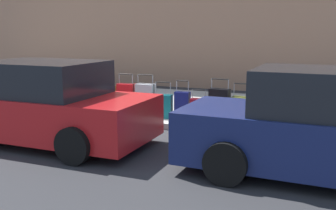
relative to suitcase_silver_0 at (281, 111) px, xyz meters
name	(u,v)px	position (x,y,z in m)	size (l,w,h in m)	color
ground_plane	(126,126)	(3.40, 0.64, -0.51)	(40.00, 40.00, 0.00)	#28282B
sidewalk_curb	(167,105)	(3.40, -1.86, -0.44)	(18.00, 5.00, 0.14)	#9E9B93
suitcase_silver_0	(281,111)	(0.00, 0.00, 0.00)	(0.35, 0.24, 1.03)	#9EA0A8
suitcase_red_1	(261,113)	(0.41, 0.04, -0.07)	(0.35, 0.21, 0.65)	red
suitcase_olive_2	(241,110)	(0.85, 0.01, -0.06)	(0.43, 0.29, 0.92)	#59601E
suitcase_black_3	(219,105)	(1.34, 0.01, 0.02)	(0.47, 0.27, 1.00)	black
suitcase_maroon_4	(199,110)	(1.82, 0.05, -0.11)	(0.38, 0.21, 0.73)	maroon
suitcase_navy_5	(182,105)	(2.25, -0.02, -0.04)	(0.36, 0.19, 0.92)	navy
suitcase_teal_6	(163,106)	(2.70, 0.08, -0.08)	(0.44, 0.26, 0.87)	#0F606B
suitcase_silver_7	(146,100)	(3.20, 0.00, 0.03)	(0.46, 0.25, 1.02)	#9EA0A8
suitcase_red_8	(126,99)	(3.70, 0.06, 0.02)	(0.43, 0.22, 1.02)	red
suitcase_olive_9	(110,99)	(4.19, 0.03, -0.02)	(0.46, 0.25, 0.75)	#59601E
suitcase_black_10	(92,97)	(4.72, 0.00, 0.01)	(0.50, 0.22, 0.98)	black
suitcase_maroon_11	(77,95)	(5.24, -0.06, 0.02)	(0.43, 0.21, 0.83)	maroon
fire_hydrant	(53,92)	(5.98, 0.01, 0.05)	(0.39, 0.21, 0.80)	#99999E
bollard_post	(33,92)	(6.52, 0.16, 0.03)	(0.13, 0.13, 0.80)	brown
parked_car_red_1	(43,105)	(4.26, 2.42, 0.25)	(4.37, 2.08, 1.60)	#AD1619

